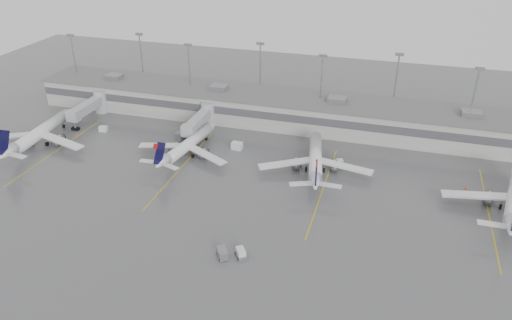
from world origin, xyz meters
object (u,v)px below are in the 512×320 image
(jet_far_left, at_px, (39,133))
(jet_mid_right, at_px, (316,159))
(jet_mid_left, at_px, (187,145))
(baggage_tug, at_px, (241,254))

(jet_far_left, distance_m, jet_mid_right, 73.34)
(jet_far_left, distance_m, jet_mid_left, 40.55)
(jet_far_left, height_order, jet_mid_right, jet_far_left)
(jet_mid_left, height_order, baggage_tug, jet_mid_left)
(jet_far_left, bearing_deg, jet_mid_left, 3.43)
(jet_far_left, relative_size, jet_mid_left, 1.15)
(jet_mid_right, bearing_deg, baggage_tug, -111.25)
(baggage_tug, bearing_deg, jet_far_left, 121.17)
(jet_mid_left, bearing_deg, jet_far_left, -164.40)
(jet_mid_right, bearing_deg, jet_mid_left, 172.33)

